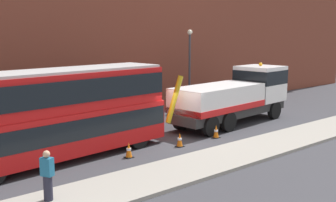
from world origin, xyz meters
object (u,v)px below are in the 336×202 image
at_px(pedestrian_onlooker, 47,176).
at_px(street_lamp, 190,63).
at_px(traffic_cone_near_bus, 129,150).
at_px(traffic_cone_near_truck, 216,132).
at_px(recovery_tow_truck, 236,95).
at_px(traffic_cone_midway, 180,140).
at_px(double_decker_bus, 55,112).

relative_size(pedestrian_onlooker, street_lamp, 0.29).
height_order(traffic_cone_near_bus, traffic_cone_near_truck, same).
bearing_deg(recovery_tow_truck, traffic_cone_near_truck, -158.21).
relative_size(recovery_tow_truck, traffic_cone_midway, 14.20).
distance_m(double_decker_bus, pedestrian_onlooker, 5.02).
distance_m(traffic_cone_near_bus, traffic_cone_near_truck, 5.67).
xyz_separation_m(traffic_cone_near_bus, traffic_cone_near_truck, (5.67, -0.08, 0.00)).
bearing_deg(pedestrian_onlooker, double_decker_bus, 35.18).
xyz_separation_m(recovery_tow_truck, pedestrian_onlooker, (-14.35, -4.33, -0.77)).
xyz_separation_m(traffic_cone_near_bus, street_lamp, (9.75, 6.44, 3.13)).
relative_size(double_decker_bus, traffic_cone_midway, 15.53).
xyz_separation_m(recovery_tow_truck, traffic_cone_near_bus, (-9.33, -1.75, -1.42)).
xyz_separation_m(pedestrian_onlooker, traffic_cone_near_bus, (5.02, 2.58, -0.64)).
bearing_deg(double_decker_bus, traffic_cone_near_bus, -37.02).
relative_size(pedestrian_onlooker, traffic_cone_midway, 2.38).
xyz_separation_m(traffic_cone_midway, street_lamp, (6.76, 6.57, 3.13)).
relative_size(traffic_cone_midway, traffic_cone_near_truck, 1.00).
bearing_deg(recovery_tow_truck, street_lamp, 80.03).
bearing_deg(traffic_cone_midway, street_lamp, 44.15).
bearing_deg(pedestrian_onlooker, street_lamp, 4.86).
bearing_deg(double_decker_bus, recovery_tow_truck, -4.63).
distance_m(recovery_tow_truck, street_lamp, 5.01).
bearing_deg(traffic_cone_near_truck, double_decker_bus, 167.91).
xyz_separation_m(pedestrian_onlooker, traffic_cone_near_truck, (10.69, 2.49, -0.64)).
height_order(traffic_cone_near_bus, street_lamp, street_lamp).
xyz_separation_m(traffic_cone_near_bus, traffic_cone_midway, (2.99, -0.13, 0.00)).
height_order(pedestrian_onlooker, street_lamp, street_lamp).
distance_m(recovery_tow_truck, traffic_cone_near_truck, 4.34).
relative_size(recovery_tow_truck, double_decker_bus, 0.91).
bearing_deg(traffic_cone_near_bus, double_decker_bus, 147.80).
bearing_deg(traffic_cone_near_bus, traffic_cone_near_truck, -0.85).
bearing_deg(pedestrian_onlooker, traffic_cone_midway, -9.54).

